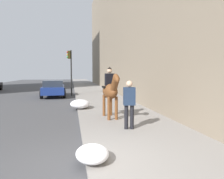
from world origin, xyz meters
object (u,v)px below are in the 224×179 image
at_px(mounted_horse_near, 110,90).
at_px(traffic_light_near_curb, 70,66).
at_px(car_far_lane, 54,88).
at_px(pedestrian_greeting, 129,101).

xyz_separation_m(mounted_horse_near, traffic_light_near_curb, (10.27, 1.75, 1.38)).
height_order(mounted_horse_near, traffic_light_near_curb, traffic_light_near_curb).
relative_size(mounted_horse_near, car_far_lane, 0.51).
bearing_deg(traffic_light_near_curb, mounted_horse_near, -170.30).
relative_size(pedestrian_greeting, car_far_lane, 0.39).
bearing_deg(pedestrian_greeting, mounted_horse_near, 16.82).
distance_m(car_far_lane, traffic_light_near_curb, 2.49).
height_order(pedestrian_greeting, car_far_lane, pedestrian_greeting).
distance_m(mounted_horse_near, pedestrian_greeting, 1.92).
height_order(pedestrian_greeting, traffic_light_near_curb, traffic_light_near_curb).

